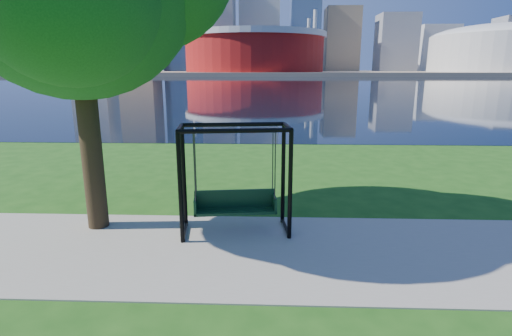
{
  "coord_description": "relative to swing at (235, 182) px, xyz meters",
  "views": [
    {
      "loc": [
        0.49,
        -8.32,
        3.8
      ],
      "look_at": [
        0.16,
        0.0,
        1.72
      ],
      "focal_mm": 28.0,
      "sensor_mm": 36.0,
      "label": 1
    }
  ],
  "objects": [
    {
      "name": "stadium",
      "position": [
        -9.65,
        234.45,
        12.99
      ],
      "size": [
        83.0,
        83.0,
        32.0
      ],
      "color": "maroon",
      "rests_on": "far_bank"
    },
    {
      "name": "ground",
      "position": [
        0.35,
        -0.55,
        -1.24
      ],
      "size": [
        900.0,
        900.0,
        0.0
      ],
      "primitive_type": "plane",
      "color": "#1E5114",
      "rests_on": "ground"
    },
    {
      "name": "swing",
      "position": [
        0.0,
        0.0,
        0.0
      ],
      "size": [
        2.63,
        1.41,
        2.57
      ],
      "rotation": [
        0.0,
        0.0,
        0.13
      ],
      "color": "black",
      "rests_on": "ground"
    },
    {
      "name": "far_bank",
      "position": [
        0.35,
        305.45,
        -0.24
      ],
      "size": [
        900.0,
        228.0,
        2.0
      ],
      "primitive_type": "cube",
      "color": "#937F60",
      "rests_on": "ground"
    },
    {
      "name": "arena",
      "position": [
        135.35,
        234.45,
        14.63
      ],
      "size": [
        84.0,
        84.0,
        26.56
      ],
      "color": "beige",
      "rests_on": "far_bank"
    },
    {
      "name": "path",
      "position": [
        0.35,
        -1.05,
        -1.23
      ],
      "size": [
        120.0,
        4.0,
        0.03
      ],
      "primitive_type": "cube",
      "color": "#9E937F",
      "rests_on": "ground"
    },
    {
      "name": "river",
      "position": [
        0.35,
        101.45,
        -1.23
      ],
      "size": [
        900.0,
        180.0,
        0.02
      ],
      "primitive_type": "cube",
      "color": "black",
      "rests_on": "ground"
    },
    {
      "name": "skyline",
      "position": [
        -3.92,
        318.84,
        34.65
      ],
      "size": [
        392.0,
        66.0,
        96.5
      ],
      "color": "gray",
      "rests_on": "far_bank"
    }
  ]
}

